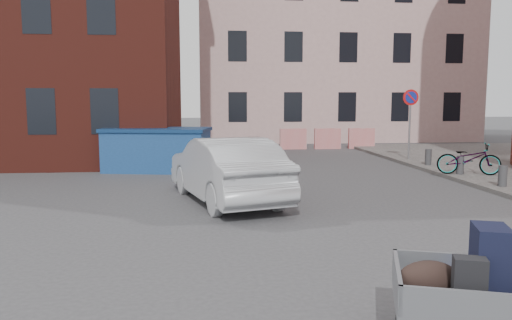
{
  "coord_description": "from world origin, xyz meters",
  "views": [
    {
      "loc": [
        -1.72,
        -8.77,
        2.36
      ],
      "look_at": [
        -0.66,
        1.67,
        1.1
      ],
      "focal_mm": 35.0,
      "sensor_mm": 36.0,
      "label": 1
    }
  ],
  "objects": [
    {
      "name": "silver_car",
      "position": [
        -1.26,
        2.76,
        0.76
      ],
      "size": [
        2.83,
        4.85,
        1.51
      ],
      "primitive_type": "imported",
      "rotation": [
        0.0,
        0.0,
        3.43
      ],
      "color": "#AFB2B7",
      "rests_on": "ground"
    },
    {
      "name": "barriers",
      "position": [
        4.2,
        15.0,
        0.5
      ],
      "size": [
        4.7,
        0.18,
        1.0
      ],
      "color": "red",
      "rests_on": "ground"
    },
    {
      "name": "trailer",
      "position": [
        0.83,
        -4.55,
        0.61
      ],
      "size": [
        1.87,
        1.97,
        1.2
      ],
      "rotation": [
        0.0,
        0.0,
        -0.33
      ],
      "color": "black",
      "rests_on": "ground"
    },
    {
      "name": "bicycle",
      "position": [
        6.2,
        5.48,
        0.6
      ],
      "size": [
        1.94,
        1.19,
        0.96
      ],
      "primitive_type": "imported",
      "rotation": [
        0.0,
        0.0,
        1.24
      ],
      "color": "black",
      "rests_on": "sidewalk"
    },
    {
      "name": "dumpster",
      "position": [
        -3.34,
        8.09,
        0.73
      ],
      "size": [
        3.71,
        2.38,
        1.44
      ],
      "rotation": [
        0.0,
        0.0,
        -0.19
      ],
      "color": "navy",
      "rests_on": "ground"
    },
    {
      "name": "building_pink",
      "position": [
        6.0,
        22.0,
        7.0
      ],
      "size": [
        16.0,
        8.0,
        14.0
      ],
      "primitive_type": "cube",
      "color": "#BF9693",
      "rests_on": "ground"
    },
    {
      "name": "ground",
      "position": [
        0.0,
        0.0,
        0.0
      ],
      "size": [
        120.0,
        120.0,
        0.0
      ],
      "primitive_type": "plane",
      "color": "#38383A",
      "rests_on": "ground"
    },
    {
      "name": "no_parking_sign",
      "position": [
        6.0,
        9.48,
        2.01
      ],
      "size": [
        0.6,
        0.09,
        2.65
      ],
      "color": "gray",
      "rests_on": "sidewalk"
    },
    {
      "name": "bollards",
      "position": [
        6.0,
        3.4,
        0.4
      ],
      "size": [
        0.22,
        9.02,
        0.55
      ],
      "color": "#3A3A3D",
      "rests_on": "sidewalk"
    }
  ]
}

